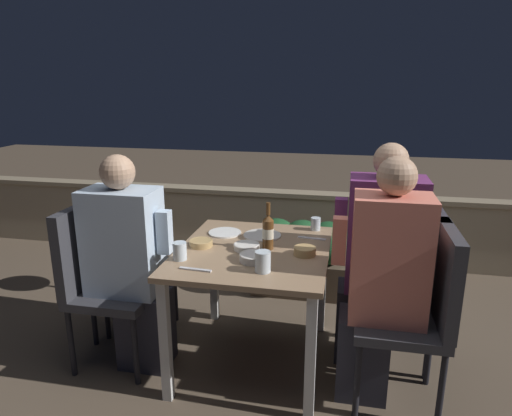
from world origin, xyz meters
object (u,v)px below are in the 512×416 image
object	(u,v)px
chair_right_near	(423,302)
person_purple_stripe	(378,256)
chair_left_far	(117,252)
potted_plant	(110,241)
chair_left_near	(98,272)
beer_bottle	(268,231)
chair_right_far	(414,275)
person_blue_shirt	(130,264)
person_coral_top	(381,282)

from	to	relation	value
chair_right_near	person_purple_stripe	size ratio (longest dim) A/B	0.73
chair_left_far	potted_plant	world-z (taller)	chair_left_far
chair_left_near	beer_bottle	distance (m)	1.02
beer_bottle	potted_plant	size ratio (longest dim) A/B	0.36
chair_left_near	chair_right_near	size ratio (longest dim) A/B	1.00
chair_left_near	chair_right_far	size ratio (longest dim) A/B	1.00
beer_bottle	potted_plant	distance (m)	1.51
chair_right_near	potted_plant	distance (m)	2.30
beer_bottle	person_blue_shirt	bearing A→B (deg)	-166.99
potted_plant	chair_right_near	bearing A→B (deg)	-20.58
chair_right_far	person_blue_shirt	bearing A→B (deg)	-168.52
chair_left_near	person_coral_top	distance (m)	1.58
person_purple_stripe	chair_left_far	bearing A→B (deg)	-179.67
person_blue_shirt	person_purple_stripe	distance (m)	1.41
beer_bottle	potted_plant	xyz separation A→B (m)	(-1.33, 0.62, -0.37)
person_blue_shirt	beer_bottle	world-z (taller)	person_blue_shirt
person_coral_top	person_blue_shirt	bearing A→B (deg)	179.22
person_coral_top	person_purple_stripe	bearing A→B (deg)	90.34
chair_right_near	chair_right_far	distance (m)	0.34
chair_right_near	potted_plant	xyz separation A→B (m)	(-2.15, 0.81, -0.12)
person_blue_shirt	chair_right_far	bearing A→B (deg)	11.48
chair_left_near	person_purple_stripe	xyz separation A→B (m)	(1.58, 0.32, 0.10)
person_blue_shirt	chair_left_far	distance (m)	0.41
chair_right_near	potted_plant	world-z (taller)	chair_right_near
chair_right_near	person_coral_top	size ratio (longest dim) A/B	0.73
potted_plant	chair_left_far	bearing A→B (deg)	-56.23
chair_right_near	chair_left_near	bearing A→B (deg)	179.40
person_coral_top	chair_right_far	size ratio (longest dim) A/B	1.36
person_coral_top	person_purple_stripe	distance (m)	0.34
person_blue_shirt	chair_right_near	xyz separation A→B (m)	(1.58, -0.02, -0.07)
person_blue_shirt	chair_right_far	xyz separation A→B (m)	(1.58, 0.32, -0.07)
beer_bottle	chair_right_far	bearing A→B (deg)	10.05
chair_left_far	potted_plant	distance (m)	0.59
chair_left_far	beer_bottle	world-z (taller)	beer_bottle
chair_left_far	chair_right_far	xyz separation A→B (m)	(1.83, 0.01, 0.00)
chair_left_far	chair_right_near	distance (m)	1.86
chair_right_near	person_blue_shirt	bearing A→B (deg)	179.32
chair_left_far	person_purple_stripe	xyz separation A→B (m)	(1.62, 0.01, 0.10)
chair_left_far	person_coral_top	world-z (taller)	person_coral_top
person_purple_stripe	chair_right_far	bearing A→B (deg)	-0.00
beer_bottle	chair_left_far	bearing A→B (deg)	172.35
chair_left_near	potted_plant	bearing A→B (deg)	114.79
person_coral_top	chair_right_far	distance (m)	0.41
person_coral_top	potted_plant	bearing A→B (deg)	157.43
chair_left_far	person_purple_stripe	bearing A→B (deg)	0.33
potted_plant	person_coral_top	bearing A→B (deg)	-22.57
person_blue_shirt	chair_right_near	size ratio (longest dim) A/B	1.32
chair_left_near	chair_right_far	xyz separation A→B (m)	(1.79, 0.32, 0.00)
person_blue_shirt	chair_right_near	distance (m)	1.58
person_coral_top	chair_left_near	bearing A→B (deg)	179.32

